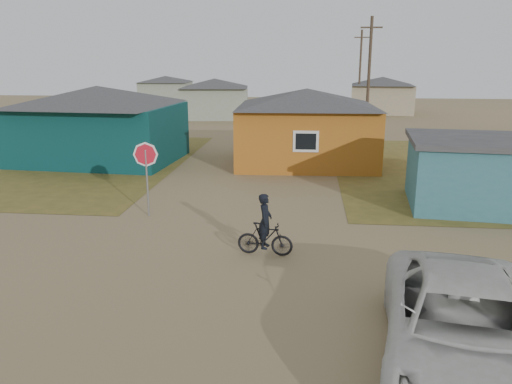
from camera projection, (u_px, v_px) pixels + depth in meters
ground at (208, 267)px, 13.32m from camera, size 120.00×120.00×0.00m
grass_nw at (2, 160)px, 27.17m from camera, size 20.00×18.00×0.00m
house_teal at (99, 123)px, 26.58m from camera, size 8.93×7.08×4.00m
house_yellow at (306, 125)px, 26.00m from camera, size 7.72×6.76×3.90m
shed_turquoise at (496, 173)px, 18.30m from camera, size 6.71×4.93×2.60m
house_pale_west at (215, 98)px, 46.09m from camera, size 7.04×6.15×3.60m
house_beige_east at (382, 94)px, 50.29m from camera, size 6.95×6.05×3.60m
house_pale_north at (166, 90)px, 58.42m from camera, size 6.28×5.81×3.40m
utility_pole_near at (369, 78)px, 32.75m from camera, size 1.40×0.20×8.00m
utility_pole_far at (360, 72)px, 48.02m from camera, size 1.40×0.20×8.00m
stop_sign at (146, 162)px, 17.13m from camera, size 0.84×0.29×2.64m
cyclist at (265, 233)px, 13.99m from camera, size 1.62×0.61×1.79m
vehicle at (465, 330)px, 8.66m from camera, size 3.71×6.36×1.66m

